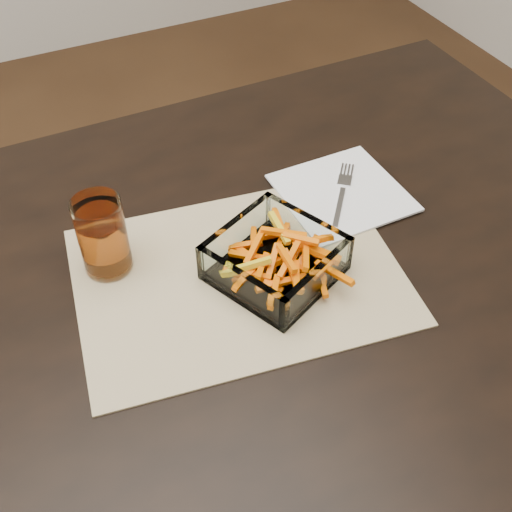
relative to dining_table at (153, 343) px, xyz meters
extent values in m
cube|color=black|center=(0.00, 0.00, 0.07)|extent=(1.60, 0.90, 0.03)
cylinder|color=black|center=(0.72, 0.37, -0.30)|extent=(0.06, 0.06, 0.72)
cube|color=tan|center=(0.13, -0.01, 0.09)|extent=(0.49, 0.39, 0.00)
cube|color=white|center=(0.18, -0.03, 0.10)|extent=(0.20, 0.20, 0.01)
cube|color=white|center=(0.15, 0.04, 0.12)|extent=(0.14, 0.07, 0.06)
cube|color=white|center=(0.21, -0.09, 0.12)|extent=(0.14, 0.07, 0.06)
cube|color=white|center=(0.12, -0.06, 0.12)|extent=(0.07, 0.14, 0.06)
cube|color=white|center=(0.25, 0.00, 0.12)|extent=(0.07, 0.14, 0.06)
cylinder|color=white|center=(-0.02, 0.09, 0.15)|extent=(0.07, 0.07, 0.12)
cylinder|color=#A24A17|center=(-0.02, 0.09, 0.14)|extent=(0.06, 0.06, 0.08)
cube|color=white|center=(0.36, 0.08, 0.09)|extent=(0.19, 0.19, 0.00)
cube|color=silver|center=(0.33, 0.05, 0.10)|extent=(0.07, 0.08, 0.00)
cube|color=silver|center=(0.38, 0.10, 0.10)|extent=(0.03, 0.03, 0.00)
cube|color=silver|center=(0.39, 0.13, 0.10)|extent=(0.02, 0.03, 0.00)
cube|color=silver|center=(0.39, 0.13, 0.10)|extent=(0.02, 0.03, 0.00)
cube|color=silver|center=(0.40, 0.12, 0.10)|extent=(0.02, 0.03, 0.00)
cube|color=silver|center=(0.40, 0.12, 0.10)|extent=(0.02, 0.03, 0.00)
camera|label=1|loc=(-0.11, -0.57, 0.75)|focal=45.00mm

